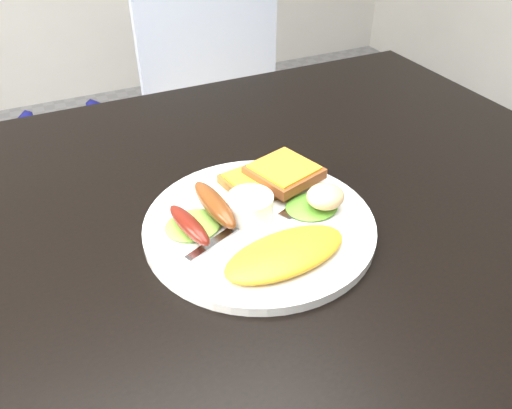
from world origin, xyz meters
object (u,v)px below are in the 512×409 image
(dining_table, at_px, (220,216))
(plate, at_px, (259,225))
(dining_chair, at_px, (236,126))
(person, at_px, (100,38))

(dining_table, xyz_separation_m, plate, (0.03, -0.07, 0.03))
(dining_table, bearing_deg, dining_chair, 65.38)
(dining_chair, xyz_separation_m, person, (-0.34, 0.05, 0.30))
(dining_table, height_order, dining_chair, dining_table)
(dining_chair, height_order, plate, plate)
(person, bearing_deg, dining_chair, 162.73)
(dining_table, relative_size, plate, 4.06)
(dining_table, height_order, person, person)
(dining_chair, relative_size, person, 0.30)
(dining_table, bearing_deg, plate, -69.37)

